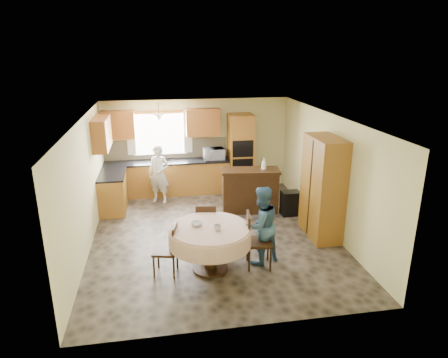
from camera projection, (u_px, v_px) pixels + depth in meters
floor at (213, 234)px, 8.51m from camera, size 5.00×6.00×0.01m
ceiling at (212, 118)px, 7.73m from camera, size 5.00×6.00×0.01m
wall_back at (197, 145)px, 10.93m from camera, size 5.00×0.02×2.50m
wall_front at (245, 248)px, 5.31m from camera, size 5.00×0.02×2.50m
wall_left at (85, 186)px, 7.72m from camera, size 0.02×6.00×2.50m
wall_right at (328, 173)px, 8.52m from camera, size 0.02×6.00×2.50m
window at (160, 134)px, 10.64m from camera, size 1.40×0.03×1.10m
curtain_left at (131, 134)px, 10.45m from camera, size 0.22×0.02×1.15m
curtain_right at (188, 132)px, 10.69m from camera, size 0.22×0.02×1.15m
base_cab_back at (168, 178)px, 10.76m from camera, size 3.30×0.60×0.88m
counter_back at (167, 162)px, 10.62m from camera, size 3.30×0.64×0.04m
base_cab_left at (113, 192)px, 9.70m from camera, size 0.60×1.20×0.88m
counter_left at (111, 175)px, 9.56m from camera, size 0.64×1.20×0.04m
backsplash at (166, 149)px, 10.80m from camera, size 3.30×0.02×0.55m
wall_cab_left at (118, 125)px, 10.23m from camera, size 0.85×0.33×0.72m
wall_cab_right at (203, 122)px, 10.59m from camera, size 0.90×0.33×0.72m
wall_cab_side at (102, 133)px, 9.22m from camera, size 0.33×1.20×0.72m
oven_tower at (240, 153)px, 10.88m from camera, size 0.66×0.62×2.12m
oven_upper at (243, 149)px, 10.53m from camera, size 0.56×0.01×0.45m
oven_lower at (243, 167)px, 10.68m from camera, size 0.56×0.01×0.45m
pendant at (159, 118)px, 10.02m from camera, size 0.36×0.36×0.18m
sideboard at (250, 192)px, 9.61m from camera, size 1.44×0.73×0.98m
space_heater at (290, 203)px, 9.43m from camera, size 0.44×0.32×0.59m
cupboard at (323, 188)px, 8.17m from camera, size 0.55×1.11×2.12m
dining_table at (210, 237)px, 6.99m from camera, size 1.45×1.45×0.83m
chair_left at (169, 247)px, 6.90m from camera, size 0.48×0.48×0.93m
chair_back at (206, 224)px, 7.77m from camera, size 0.49×0.49×0.95m
chair_right at (255, 238)px, 7.12m from camera, size 0.51×0.51×1.03m
framed_picture at (317, 149)px, 8.96m from camera, size 0.06×0.55×0.46m
microwave at (214, 154)px, 10.72m from camera, size 0.57×0.40×0.30m
person_sink at (159, 174)px, 10.09m from camera, size 0.64×0.54×1.49m
person_dining at (261, 225)px, 7.21m from camera, size 0.87×0.78×1.48m
bowl_sideboard at (231, 172)px, 9.37m from camera, size 0.27×0.27×0.05m
bottle_sideboard at (264, 165)px, 9.46m from camera, size 0.16×0.16×0.32m
cup_table at (218, 228)px, 6.80m from camera, size 0.14×0.14×0.10m
bowl_table at (197, 224)px, 6.98m from camera, size 0.27×0.27×0.06m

